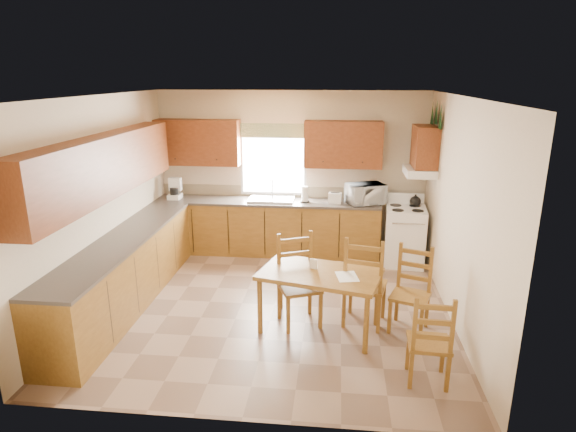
# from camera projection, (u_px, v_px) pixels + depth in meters

# --- Properties ---
(floor) EXTENTS (4.50, 4.50, 0.00)m
(floor) POSITION_uv_depth(u_px,v_px,m) (274.00, 305.00, 6.40)
(floor) COLOR #8A6E5A
(floor) RESTS_ON ground
(ceiling) EXTENTS (4.50, 4.50, 0.00)m
(ceiling) POSITION_uv_depth(u_px,v_px,m) (273.00, 96.00, 5.63)
(ceiling) COLOR olive
(ceiling) RESTS_ON floor
(wall_left) EXTENTS (4.50, 4.50, 0.00)m
(wall_left) POSITION_uv_depth(u_px,v_px,m) (102.00, 202.00, 6.24)
(wall_left) COLOR beige
(wall_left) RESTS_ON floor
(wall_right) EXTENTS (4.50, 4.50, 0.00)m
(wall_right) POSITION_uv_depth(u_px,v_px,m) (459.00, 212.00, 5.79)
(wall_right) COLOR beige
(wall_right) RESTS_ON floor
(wall_back) EXTENTS (4.50, 4.50, 0.00)m
(wall_back) POSITION_uv_depth(u_px,v_px,m) (291.00, 172.00, 8.16)
(wall_back) COLOR beige
(wall_back) RESTS_ON floor
(wall_front) EXTENTS (4.50, 4.50, 0.00)m
(wall_front) POSITION_uv_depth(u_px,v_px,m) (237.00, 281.00, 3.87)
(wall_front) COLOR beige
(wall_front) RESTS_ON floor
(lower_cab_back) EXTENTS (3.75, 0.60, 0.88)m
(lower_cab_back) POSITION_uv_depth(u_px,v_px,m) (267.00, 228.00, 8.17)
(lower_cab_back) COLOR brown
(lower_cab_back) RESTS_ON floor
(lower_cab_left) EXTENTS (0.60, 3.60, 0.88)m
(lower_cab_left) POSITION_uv_depth(u_px,v_px,m) (126.00, 273.00, 6.32)
(lower_cab_left) COLOR brown
(lower_cab_left) RESTS_ON floor
(counter_back) EXTENTS (3.75, 0.63, 0.04)m
(counter_back) POSITION_uv_depth(u_px,v_px,m) (267.00, 202.00, 8.04)
(counter_back) COLOR #473F3A
(counter_back) RESTS_ON lower_cab_back
(counter_left) EXTENTS (0.63, 3.60, 0.04)m
(counter_left) POSITION_uv_depth(u_px,v_px,m) (122.00, 240.00, 6.19)
(counter_left) COLOR #473F3A
(counter_left) RESTS_ON lower_cab_left
(backsplash) EXTENTS (3.75, 0.01, 0.18)m
(backsplash) POSITION_uv_depth(u_px,v_px,m) (269.00, 191.00, 8.28)
(backsplash) COLOR gray
(backsplash) RESTS_ON counter_back
(upper_cab_back_left) EXTENTS (1.41, 0.33, 0.75)m
(upper_cab_back_left) POSITION_uv_depth(u_px,v_px,m) (198.00, 142.00, 8.01)
(upper_cab_back_left) COLOR brown
(upper_cab_back_left) RESTS_ON wall_back
(upper_cab_back_right) EXTENTS (1.25, 0.33, 0.75)m
(upper_cab_back_right) POSITION_uv_depth(u_px,v_px,m) (343.00, 144.00, 7.77)
(upper_cab_back_right) COLOR brown
(upper_cab_back_right) RESTS_ON wall_back
(upper_cab_left) EXTENTS (0.33, 3.60, 0.75)m
(upper_cab_left) POSITION_uv_depth(u_px,v_px,m) (104.00, 166.00, 5.93)
(upper_cab_left) COLOR brown
(upper_cab_left) RESTS_ON wall_left
(upper_cab_stove) EXTENTS (0.33, 0.62, 0.62)m
(upper_cab_stove) POSITION_uv_depth(u_px,v_px,m) (425.00, 147.00, 7.22)
(upper_cab_stove) COLOR brown
(upper_cab_stove) RESTS_ON wall_right
(range_hood) EXTENTS (0.44, 0.62, 0.12)m
(range_hood) POSITION_uv_depth(u_px,v_px,m) (419.00, 171.00, 7.34)
(range_hood) COLOR white
(range_hood) RESTS_ON wall_right
(window_frame) EXTENTS (1.13, 0.02, 1.18)m
(window_frame) POSITION_uv_depth(u_px,v_px,m) (273.00, 160.00, 8.10)
(window_frame) COLOR white
(window_frame) RESTS_ON wall_back
(window_pane) EXTENTS (1.05, 0.01, 1.10)m
(window_pane) POSITION_uv_depth(u_px,v_px,m) (273.00, 160.00, 8.10)
(window_pane) COLOR white
(window_pane) RESTS_ON wall_back
(window_valance) EXTENTS (1.19, 0.01, 0.24)m
(window_valance) POSITION_uv_depth(u_px,v_px,m) (273.00, 131.00, 7.93)
(window_valance) COLOR #3A5C2B
(window_valance) RESTS_ON wall_back
(sink_basin) EXTENTS (0.75, 0.45, 0.04)m
(sink_basin) POSITION_uv_depth(u_px,v_px,m) (271.00, 199.00, 8.02)
(sink_basin) COLOR silver
(sink_basin) RESTS_ON counter_back
(pine_decal_a) EXTENTS (0.22, 0.22, 0.36)m
(pine_decal_a) POSITION_uv_depth(u_px,v_px,m) (441.00, 116.00, 6.77)
(pine_decal_a) COLOR black
(pine_decal_a) RESTS_ON wall_right
(pine_decal_b) EXTENTS (0.22, 0.22, 0.36)m
(pine_decal_b) POSITION_uv_depth(u_px,v_px,m) (437.00, 111.00, 7.06)
(pine_decal_b) COLOR black
(pine_decal_b) RESTS_ON wall_right
(pine_decal_c) EXTENTS (0.22, 0.22, 0.36)m
(pine_decal_c) POSITION_uv_depth(u_px,v_px,m) (432.00, 113.00, 7.38)
(pine_decal_c) COLOR black
(pine_decal_c) RESTS_ON wall_right
(stove) EXTENTS (0.66, 0.68, 0.91)m
(stove) POSITION_uv_depth(u_px,v_px,m) (404.00, 237.00, 7.68)
(stove) COLOR white
(stove) RESTS_ON floor
(coffeemaker) EXTENTS (0.27, 0.29, 0.34)m
(coffeemaker) POSITION_uv_depth(u_px,v_px,m) (174.00, 189.00, 8.10)
(coffeemaker) COLOR white
(coffeemaker) RESTS_ON counter_back
(paper_towel) EXTENTS (0.13, 0.13, 0.27)m
(paper_towel) POSITION_uv_depth(u_px,v_px,m) (305.00, 194.00, 7.89)
(paper_towel) COLOR white
(paper_towel) RESTS_ON counter_back
(toaster) EXTENTS (0.22, 0.16, 0.17)m
(toaster) POSITION_uv_depth(u_px,v_px,m) (335.00, 198.00, 7.84)
(toaster) COLOR white
(toaster) RESTS_ON counter_back
(microwave) EXTENTS (0.65, 0.58, 0.32)m
(microwave) POSITION_uv_depth(u_px,v_px,m) (366.00, 194.00, 7.80)
(microwave) COLOR white
(microwave) RESTS_ON counter_back
(dining_table) EXTENTS (1.52, 1.10, 0.74)m
(dining_table) POSITION_uv_depth(u_px,v_px,m) (320.00, 301.00, 5.70)
(dining_table) COLOR brown
(dining_table) RESTS_ON floor
(chair_near_left) EXTENTS (0.57, 0.55, 1.14)m
(chair_near_left) POSITION_uv_depth(u_px,v_px,m) (365.00, 280.00, 5.79)
(chair_near_left) COLOR brown
(chair_near_left) RESTS_ON floor
(chair_near_right) EXTENTS (0.42, 0.40, 0.96)m
(chair_near_right) POSITION_uv_depth(u_px,v_px,m) (429.00, 337.00, 4.70)
(chair_near_right) COLOR brown
(chair_near_right) RESTS_ON floor
(chair_far_left) EXTENTS (0.60, 0.59, 1.11)m
(chair_far_left) POSITION_uv_depth(u_px,v_px,m) (300.00, 282.00, 5.77)
(chair_far_left) COLOR brown
(chair_far_left) RESTS_ON floor
(chair_far_right) EXTENTS (0.54, 0.53, 1.01)m
(chair_far_right) POSITION_uv_depth(u_px,v_px,m) (410.00, 291.00, 5.63)
(chair_far_right) COLOR brown
(chair_far_right) RESTS_ON floor
(table_paper) EXTENTS (0.28, 0.34, 0.00)m
(table_paper) POSITION_uv_depth(u_px,v_px,m) (347.00, 276.00, 5.47)
(table_paper) COLOR white
(table_paper) RESTS_ON dining_table
(table_card) EXTENTS (0.09, 0.05, 0.12)m
(table_card) POSITION_uv_depth(u_px,v_px,m) (313.00, 264.00, 5.68)
(table_card) COLOR white
(table_card) RESTS_ON dining_table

